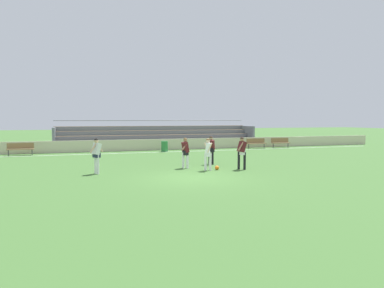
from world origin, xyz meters
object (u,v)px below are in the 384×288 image
bleacher_stand (159,136)px  player_dark_pressing_high (242,150)px  trash_bin (165,146)px  soccer_ball (217,168)px  bench_near_wall_gap (20,148)px  player_dark_challenging (211,148)px  player_white_trailing_run (208,151)px  player_white_on_ball (97,153)px  player_dark_overlapping (185,150)px  bench_far_left (280,142)px  bench_far_right (256,142)px

bleacher_stand → player_dark_pressing_high: size_ratio=10.60×
bleacher_stand → trash_bin: (-0.42, -3.65, -0.65)m
soccer_ball → bench_near_wall_gap: bearing=133.1°
player_dark_challenging → bench_near_wall_gap: bearing=140.7°
player_dark_challenging → player_white_trailing_run: bearing=-115.3°
player_white_on_ball → soccer_ball: bearing=-5.5°
bleacher_stand → trash_bin: 3.73m
player_dark_overlapping → player_white_trailing_run: bearing=-54.7°
trash_bin → player_dark_pressing_high: size_ratio=0.50×
soccer_ball → player_white_trailing_run: bearing=-176.3°
bench_far_left → trash_bin: (-11.04, -0.37, -0.12)m
bench_far_left → player_dark_overlapping: bearing=-140.4°
bleacher_stand → player_white_on_ball: bearing=-114.5°
player_dark_pressing_high → player_dark_challenging: size_ratio=1.04×
player_dark_overlapping → bleacher_stand: bearing=82.5°
bench_far_right → bench_far_left: bearing=0.0°
player_dark_overlapping → soccer_ball: size_ratio=7.42×
trash_bin → soccer_ball: 11.03m
bench_near_wall_gap → trash_bin: (10.66, -0.37, -0.12)m
trash_bin → bench_far_right: bearing=2.5°
trash_bin → bench_near_wall_gap: bearing=178.0°
bleacher_stand → bench_far_left: bleacher_stand is taller
bench_far_right → player_dark_overlapping: size_ratio=1.10×
trash_bin → player_dark_overlapping: (-1.36, -9.88, 0.54)m
player_dark_pressing_high → bench_near_wall_gap: bearing=135.6°
player_dark_challenging → player_dark_overlapping: (-1.91, -1.08, -0.01)m
player_white_trailing_run → player_dark_challenging: size_ratio=1.00×
player_white_on_ball → player_dark_overlapping: bearing=7.0°
player_dark_pressing_high → soccer_ball: player_dark_pressing_high is taller
player_white_trailing_run → soccer_ball: size_ratio=7.48×
player_white_trailing_run → player_dark_challenging: bearing=64.7°
bench_near_wall_gap → soccer_ball: 15.61m
soccer_ball → player_dark_challenging: bearing=76.0°
bleacher_stand → player_dark_pressing_high: bearing=-86.7°
bench_far_left → trash_bin: bearing=-178.1°
player_dark_overlapping → trash_bin: bearing=82.2°
bleacher_stand → bench_near_wall_gap: size_ratio=10.02×
bench_near_wall_gap → bench_far_left: same height
soccer_ball → player_dark_pressing_high: bearing=-13.1°
player_dark_pressing_high → player_white_on_ball: player_white_on_ball is taller
trash_bin → soccer_ball: size_ratio=3.87×
player_dark_overlapping → player_white_on_ball: (-4.65, -0.57, 0.06)m
bleacher_stand → bench_near_wall_gap: (-11.08, -3.28, -0.53)m
player_dark_pressing_high → soccer_ball: bearing=166.9°
player_dark_challenging → player_white_on_ball: size_ratio=0.96×
bench_far_left → trash_bin: size_ratio=2.11×
bleacher_stand → player_dark_challenging: size_ratio=10.99×
bleacher_stand → soccer_ball: (-0.42, -14.68, -0.96)m
player_white_trailing_run → player_white_on_ball: size_ratio=0.96×
bench_far_right → player_dark_overlapping: bearing=-134.0°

